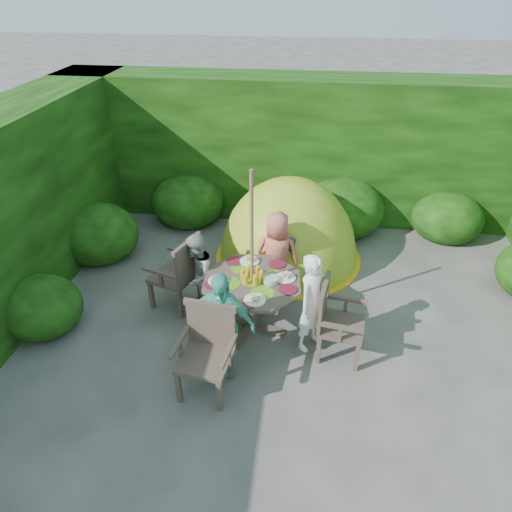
# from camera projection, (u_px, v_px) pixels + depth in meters

# --- Properties ---
(ground) EXTENTS (60.00, 60.00, 0.00)m
(ground) POSITION_uv_depth(u_px,v_px,m) (298.00, 360.00, 5.53)
(ground) COLOR #494641
(ground) RESTS_ON ground
(hedge_enclosure) EXTENTS (9.00, 9.00, 2.50)m
(hedge_enclosure) POSITION_uv_depth(u_px,v_px,m) (308.00, 218.00, 5.97)
(hedge_enclosure) COLOR black
(hedge_enclosure) RESTS_ON ground
(patio_table) EXTENTS (1.62, 1.62, 0.90)m
(patio_table) POSITION_uv_depth(u_px,v_px,m) (252.00, 288.00, 5.71)
(patio_table) COLOR #3F3229
(patio_table) RESTS_ON ground
(parasol_pole) EXTENTS (0.06, 0.06, 2.20)m
(parasol_pole) POSITION_uv_depth(u_px,v_px,m) (252.00, 256.00, 5.46)
(parasol_pole) COLOR brown
(parasol_pole) RESTS_ON ground
(garden_chair_right) EXTENTS (0.60, 0.65, 0.97)m
(garden_chair_right) POSITION_uv_depth(u_px,v_px,m) (335.00, 320.00, 5.37)
(garden_chair_right) COLOR #3F3229
(garden_chair_right) RESTS_ON ground
(garden_chair_left) EXTENTS (0.72, 0.76, 1.03)m
(garden_chair_left) POSITION_uv_depth(u_px,v_px,m) (179.00, 272.00, 6.14)
(garden_chair_left) COLOR #3F3229
(garden_chair_left) RESTS_ON ground
(garden_chair_back) EXTENTS (0.67, 0.64, 0.87)m
(garden_chair_back) POSITION_uv_depth(u_px,v_px,m) (284.00, 256.00, 6.65)
(garden_chair_back) COLOR #3F3229
(garden_chair_back) RESTS_ON ground
(garden_chair_front) EXTENTS (0.66, 0.61, 1.00)m
(garden_chair_front) POSITION_uv_depth(u_px,v_px,m) (207.00, 349.00, 4.93)
(garden_chair_front) COLOR #3F3229
(garden_chair_front) RESTS_ON ground
(child_right) EXTENTS (0.53, 0.57, 1.31)m
(child_right) POSITION_uv_depth(u_px,v_px,m) (313.00, 303.00, 5.41)
(child_right) COLOR white
(child_right) RESTS_ON ground
(child_left) EXTENTS (0.45, 0.57, 1.18)m
(child_left) POSITION_uv_depth(u_px,v_px,m) (197.00, 275.00, 6.02)
(child_left) COLOR #9B9C97
(child_left) RESTS_ON ground
(child_back) EXTENTS (0.68, 0.49, 1.30)m
(child_back) POSITION_uv_depth(u_px,v_px,m) (277.00, 256.00, 6.31)
(child_back) COLOR #D56758
(child_back) RESTS_ON ground
(child_front) EXTENTS (0.82, 0.42, 1.34)m
(child_front) POSITION_uv_depth(u_px,v_px,m) (221.00, 324.00, 5.08)
(child_front) COLOR #51BDA2
(child_front) RESTS_ON ground
(dome_tent) EXTENTS (2.45, 2.45, 2.69)m
(dome_tent) POSITION_uv_depth(u_px,v_px,m) (287.00, 257.00, 7.48)
(dome_tent) COLOR #90B322
(dome_tent) RESTS_ON ground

